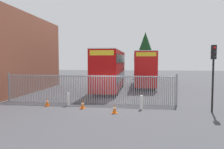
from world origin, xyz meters
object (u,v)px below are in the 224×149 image
(bollard_center_front, at_px, (141,102))
(bollard_near_left, at_px, (68,99))
(traffic_light_kerbside, at_px, (213,66))
(double_decker_bus_behind_fence_left, at_px, (145,68))
(traffic_cone_mid_forecourt, at_px, (83,104))
(double_decker_bus_near_gate, at_px, (110,69))
(traffic_cone_by_gate, at_px, (47,102))
(traffic_cone_near_kerb, at_px, (115,109))

(bollard_center_front, bearing_deg, bollard_near_left, 175.09)
(traffic_light_kerbside, bearing_deg, double_decker_bus_behind_fence_left, 105.68)
(traffic_cone_mid_forecourt, bearing_deg, double_decker_bus_near_gate, 86.13)
(double_decker_bus_behind_fence_left, xyz_separation_m, traffic_cone_by_gate, (-7.39, -13.55, -2.13))
(bollard_near_left, xyz_separation_m, bollard_center_front, (5.32, -0.46, 0.00))
(traffic_cone_near_kerb, distance_m, traffic_light_kerbside, 6.83)
(traffic_cone_by_gate, bearing_deg, traffic_cone_near_kerb, -16.46)
(traffic_cone_by_gate, height_order, traffic_cone_near_kerb, same)
(bollard_near_left, height_order, bollard_center_front, same)
(bollard_center_front, height_order, traffic_light_kerbside, traffic_light_kerbside)
(bollard_near_left, bearing_deg, double_decker_bus_near_gate, 77.57)
(bollard_near_left, xyz_separation_m, traffic_cone_near_kerb, (3.62, -1.78, -0.19))
(double_decker_bus_near_gate, xyz_separation_m, bollard_center_front, (3.41, -9.13, -1.95))
(traffic_cone_by_gate, distance_m, traffic_cone_near_kerb, 5.36)
(bollard_near_left, height_order, traffic_cone_near_kerb, bollard_near_left)
(double_decker_bus_behind_fence_left, height_order, bollard_center_front, double_decker_bus_behind_fence_left)
(double_decker_bus_behind_fence_left, relative_size, traffic_cone_near_kerb, 18.32)
(double_decker_bus_behind_fence_left, height_order, traffic_light_kerbside, double_decker_bus_behind_fence_left)
(traffic_cone_by_gate, distance_m, traffic_cone_mid_forecourt, 2.83)
(double_decker_bus_behind_fence_left, distance_m, traffic_light_kerbside, 14.57)
(traffic_cone_mid_forecourt, bearing_deg, double_decker_bus_behind_fence_left, 71.87)
(traffic_cone_by_gate, xyz_separation_m, traffic_cone_mid_forecourt, (2.79, -0.49, 0.00))
(traffic_cone_by_gate, bearing_deg, traffic_light_kerbside, -2.39)
(bollard_near_left, distance_m, traffic_cone_near_kerb, 4.04)
(bollard_near_left, height_order, traffic_cone_mid_forecourt, bollard_near_left)
(traffic_cone_by_gate, bearing_deg, double_decker_bus_behind_fence_left, 61.40)
(double_decker_bus_near_gate, xyz_separation_m, double_decker_bus_behind_fence_left, (3.96, 4.61, 0.00))
(traffic_cone_near_kerb, bearing_deg, traffic_cone_mid_forecourt, 156.38)
(bollard_center_front, xyz_separation_m, traffic_cone_mid_forecourt, (-4.04, -0.29, -0.19))
(bollard_center_front, bearing_deg, traffic_cone_mid_forecourt, -175.87)
(double_decker_bus_near_gate, relative_size, bollard_near_left, 11.38)
(double_decker_bus_near_gate, height_order, bollard_near_left, double_decker_bus_near_gate)
(traffic_cone_by_gate, distance_m, traffic_light_kerbside, 11.65)
(traffic_light_kerbside, bearing_deg, traffic_cone_near_kerb, -170.41)
(traffic_cone_mid_forecourt, height_order, traffic_cone_near_kerb, same)
(bollard_near_left, xyz_separation_m, traffic_cone_mid_forecourt, (1.28, -0.75, -0.19))
(double_decker_bus_near_gate, bearing_deg, traffic_light_kerbside, -49.99)
(traffic_light_kerbside, bearing_deg, double_decker_bus_near_gate, 130.01)
(bollard_center_front, height_order, traffic_cone_by_gate, bollard_center_front)
(double_decker_bus_behind_fence_left, bearing_deg, traffic_cone_by_gate, -118.60)
(traffic_cone_near_kerb, bearing_deg, bollard_center_front, 37.89)
(double_decker_bus_near_gate, bearing_deg, traffic_cone_mid_forecourt, -93.87)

